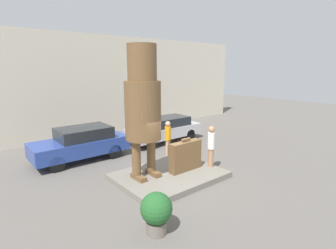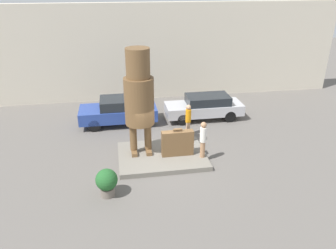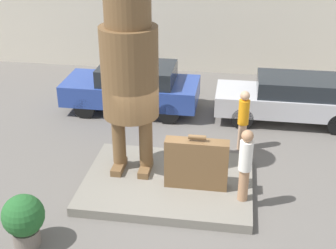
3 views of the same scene
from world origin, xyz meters
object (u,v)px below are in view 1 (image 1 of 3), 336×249
Objects in this scene: tourist at (211,145)px; worker_hivis at (168,137)px; parked_car_blue at (81,143)px; parked_car_silver at (165,129)px; statue_figure at (143,102)px; giant_suitcase at (185,156)px; planter_pot at (156,211)px.

worker_hivis is at bearing 91.07° from tourist.
worker_hivis reaches higher than parked_car_blue.
parked_car_silver is 2.61m from worker_hivis.
parked_car_silver is at bearing 179.30° from parked_car_blue.
worker_hivis is at bearing 54.48° from parked_car_silver.
parked_car_silver is at bearing 43.18° from statue_figure.
parked_car_silver is at bearing 60.50° from giant_suitcase.
parked_car_silver is (4.26, 4.00, -2.37)m from statue_figure.
tourist is 0.40× the size of parked_car_blue.
parked_car_silver is 3.94× the size of planter_pot.
statue_figure is 2.81× the size of worker_hivis.
statue_figure is 2.81× the size of tourist.
parked_car_blue is 2.50× the size of worker_hivis.
planter_pot is at bearing -132.11° from worker_hivis.
parked_car_silver is (5.16, -0.06, -0.05)m from parked_car_blue.
giant_suitcase is 0.84× the size of worker_hivis.
planter_pot is at bearing -144.13° from giant_suitcase.
planter_pot is (-5.87, -6.94, -0.14)m from parked_car_silver.
tourist is 2.85m from worker_hivis.
parked_car_blue is at bearing 102.54° from statue_figure.
giant_suitcase is at bearing 160.74° from tourist.
planter_pot is at bearing 84.23° from parked_car_blue.
statue_figure is at bearing 43.18° from parked_car_silver.
giant_suitcase is 0.32× the size of parked_car_silver.
tourist is 6.25m from parked_car_blue.
planter_pot is (-3.29, -2.38, -0.19)m from giant_suitcase.
parked_car_blue is at bearing 119.17° from giant_suitcase.
parked_car_blue reaches higher than planter_pot.
statue_figure is 3.55m from tourist.
tourist is (1.12, -0.39, 0.36)m from giant_suitcase.
tourist reaches higher than worker_hivis.
parked_car_silver is 2.60× the size of worker_hivis.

